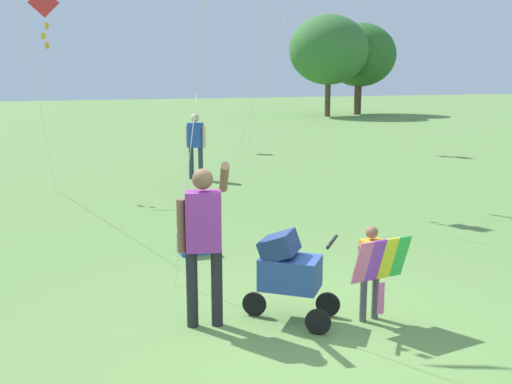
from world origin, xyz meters
The scene contains 8 objects.
ground_plane centered at (0.00, 0.00, 0.00)m, with size 120.00×120.00×0.00m, color #668E47.
treeline_distant centered at (6.63, 29.60, 3.94)m, with size 36.99×6.16×6.43m.
child_with_butterfly_kite centered at (0.90, -0.04, 0.66)m, with size 0.70×0.39×1.09m.
person_adult_flyer centered at (-0.87, 0.51, 1.06)m, with size 0.65×0.53×1.83m.
stroller centered at (0.04, 0.31, 0.61)m, with size 1.03×0.92×1.03m.
kite_green_novelty centered at (-2.08, 9.11, 4.03)m, with size 0.86×4.04×4.64m.
person_kid_running centered at (1.47, 9.52, 1.01)m, with size 0.46×0.41×1.72m.
cooler_box centered at (-0.29, 3.18, 0.18)m, with size 0.45×0.33×0.35m.
Camera 1 is at (-2.52, -5.44, 2.72)m, focal length 41.76 mm.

